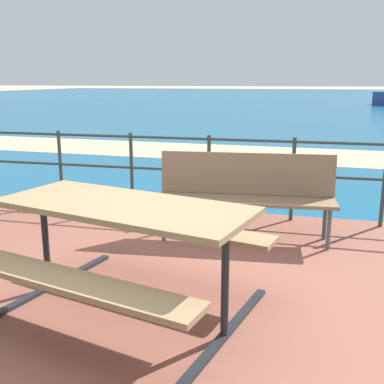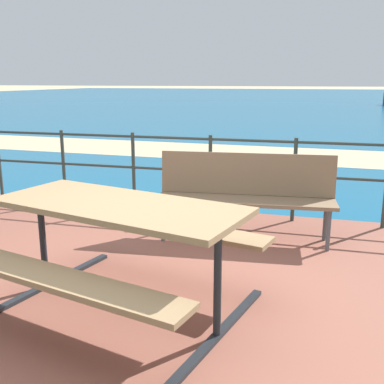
% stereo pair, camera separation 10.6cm
% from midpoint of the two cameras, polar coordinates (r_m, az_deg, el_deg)
% --- Properties ---
extents(ground_plane, '(240.00, 240.00, 0.00)m').
position_cam_midpoint_polar(ground_plane, '(3.45, -6.35, -14.90)').
color(ground_plane, tan).
extents(patio_paving, '(6.40, 5.20, 0.06)m').
position_cam_midpoint_polar(patio_paving, '(3.44, -6.37, -14.46)').
color(patio_paving, brown).
rests_on(patio_paving, ground).
extents(sea_water, '(90.00, 90.00, 0.01)m').
position_cam_midpoint_polar(sea_water, '(42.85, 14.08, 11.25)').
color(sea_water, '#145B84').
rests_on(sea_water, ground).
extents(beach_strip, '(54.05, 4.48, 0.01)m').
position_cam_midpoint_polar(beach_strip, '(10.58, 8.95, 4.73)').
color(beach_strip, tan).
rests_on(beach_strip, ground).
extents(picnic_table, '(2.03, 1.79, 0.79)m').
position_cam_midpoint_polar(picnic_table, '(3.15, -8.15, -4.64)').
color(picnic_table, '#8C704C').
rests_on(picnic_table, patio_paving).
extents(park_bench, '(1.81, 0.57, 0.87)m').
position_cam_midpoint_polar(park_bench, '(4.65, 7.38, 0.38)').
color(park_bench, '#7A6047').
rests_on(park_bench, patio_paving).
extents(railing_fence, '(5.94, 0.04, 0.97)m').
position_cam_midpoint_polar(railing_fence, '(5.43, 2.86, 3.28)').
color(railing_fence, '#2D3833').
rests_on(railing_fence, patio_paving).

